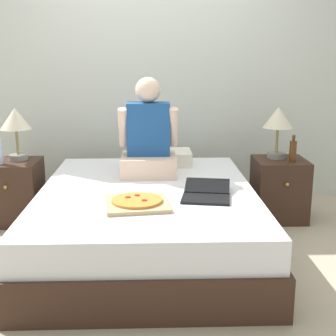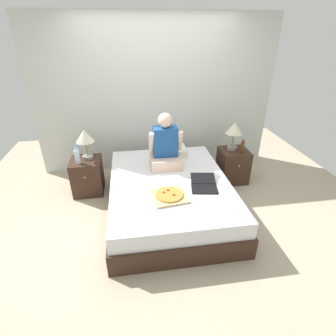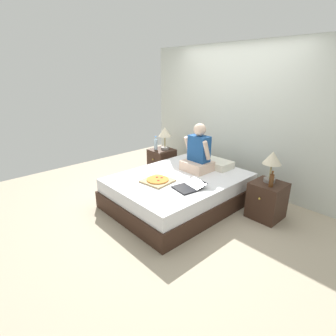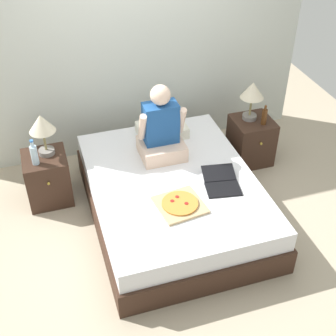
{
  "view_description": "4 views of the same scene",
  "coord_description": "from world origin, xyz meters",
  "px_view_note": "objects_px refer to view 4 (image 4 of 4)",
  "views": [
    {
      "loc": [
        0.04,
        -3.28,
        1.43
      ],
      "look_at": [
        0.15,
        -0.2,
        0.68
      ],
      "focal_mm": 50.0,
      "sensor_mm": 36.0,
      "label": 1
    },
    {
      "loc": [
        -0.47,
        -2.96,
        2.26
      ],
      "look_at": [
        -0.02,
        -0.05,
        0.68
      ],
      "focal_mm": 28.0,
      "sensor_mm": 36.0,
      "label": 2
    },
    {
      "loc": [
        2.7,
        -2.7,
        2.02
      ],
      "look_at": [
        -0.08,
        -0.16,
        0.63
      ],
      "focal_mm": 28.0,
      "sensor_mm": 36.0,
      "label": 3
    },
    {
      "loc": [
        -1.1,
        -3.34,
        3.3
      ],
      "look_at": [
        -0.06,
        -0.03,
        0.65
      ],
      "focal_mm": 50.0,
      "sensor_mm": 36.0,
      "label": 4
    }
  ],
  "objects_px": {
    "beer_bottle": "(264,116)",
    "person_seated": "(161,131)",
    "lamp_on_left_nightstand": "(42,126)",
    "nightstand_right": "(251,140)",
    "pizza_box": "(180,204)",
    "lamp_on_right_nightstand": "(252,93)",
    "nightstand_left": "(48,178)",
    "water_bottle": "(34,154)",
    "bed": "(173,197)",
    "laptop": "(222,184)"
  },
  "relations": [
    {
      "from": "nightstand_right",
      "to": "lamp_on_right_nightstand",
      "type": "relative_size",
      "value": 1.2
    },
    {
      "from": "lamp_on_right_nightstand",
      "to": "bed",
      "type": "bearing_deg",
      "value": -148.32
    },
    {
      "from": "bed",
      "to": "beer_bottle",
      "type": "height_order",
      "value": "beer_bottle"
    },
    {
      "from": "bed",
      "to": "beer_bottle",
      "type": "distance_m",
      "value": 1.4
    },
    {
      "from": "nightstand_left",
      "to": "pizza_box",
      "type": "distance_m",
      "value": 1.53
    },
    {
      "from": "bed",
      "to": "laptop",
      "type": "bearing_deg",
      "value": -29.88
    },
    {
      "from": "water_bottle",
      "to": "pizza_box",
      "type": "xyz_separation_m",
      "value": [
        1.18,
        -0.95,
        -0.16
      ]
    },
    {
      "from": "nightstand_left",
      "to": "person_seated",
      "type": "distance_m",
      "value": 1.29
    },
    {
      "from": "water_bottle",
      "to": "nightstand_right",
      "type": "relative_size",
      "value": 0.51
    },
    {
      "from": "bed",
      "to": "nightstand_right",
      "type": "xyz_separation_m",
      "value": [
        1.16,
        0.65,
        0.04
      ]
    },
    {
      "from": "nightstand_left",
      "to": "water_bottle",
      "type": "distance_m",
      "value": 0.4
    },
    {
      "from": "pizza_box",
      "to": "person_seated",
      "type": "bearing_deg",
      "value": 84.91
    },
    {
      "from": "nightstand_left",
      "to": "pizza_box",
      "type": "xyz_separation_m",
      "value": [
        1.1,
        -1.04,
        0.23
      ]
    },
    {
      "from": "nightstand_left",
      "to": "nightstand_right",
      "type": "bearing_deg",
      "value": 0.0
    },
    {
      "from": "nightstand_left",
      "to": "pizza_box",
      "type": "height_order",
      "value": "nightstand_left"
    },
    {
      "from": "lamp_on_right_nightstand",
      "to": "beer_bottle",
      "type": "bearing_deg",
      "value": -56.31
    },
    {
      "from": "beer_bottle",
      "to": "person_seated",
      "type": "distance_m",
      "value": 1.23
    },
    {
      "from": "beer_bottle",
      "to": "person_seated",
      "type": "relative_size",
      "value": 0.29
    },
    {
      "from": "water_bottle",
      "to": "nightstand_right",
      "type": "bearing_deg",
      "value": 2.15
    },
    {
      "from": "laptop",
      "to": "pizza_box",
      "type": "bearing_deg",
      "value": -161.45
    },
    {
      "from": "nightstand_right",
      "to": "laptop",
      "type": "bearing_deg",
      "value": -130.47
    },
    {
      "from": "lamp_on_left_nightstand",
      "to": "nightstand_right",
      "type": "xyz_separation_m",
      "value": [
        2.28,
        -0.05,
        -0.6
      ]
    },
    {
      "from": "beer_bottle",
      "to": "person_seated",
      "type": "height_order",
      "value": "person_seated"
    },
    {
      "from": "pizza_box",
      "to": "lamp_on_right_nightstand",
      "type": "bearing_deg",
      "value": 42.42
    },
    {
      "from": "nightstand_right",
      "to": "pizza_box",
      "type": "height_order",
      "value": "nightstand_right"
    },
    {
      "from": "nightstand_left",
      "to": "beer_bottle",
      "type": "distance_m",
      "value": 2.42
    },
    {
      "from": "lamp_on_left_nightstand",
      "to": "lamp_on_right_nightstand",
      "type": "relative_size",
      "value": 1.0
    },
    {
      "from": "pizza_box",
      "to": "nightstand_left",
      "type": "bearing_deg",
      "value": 136.55
    },
    {
      "from": "water_bottle",
      "to": "beer_bottle",
      "type": "height_order",
      "value": "water_bottle"
    },
    {
      "from": "water_bottle",
      "to": "nightstand_right",
      "type": "xyz_separation_m",
      "value": [
        2.4,
        0.09,
        -0.38
      ]
    },
    {
      "from": "lamp_on_right_nightstand",
      "to": "person_seated",
      "type": "xyz_separation_m",
      "value": [
        -1.12,
        -0.27,
        -0.1
      ]
    },
    {
      "from": "lamp_on_right_nightstand",
      "to": "water_bottle",
      "type": "bearing_deg",
      "value": -176.61
    },
    {
      "from": "person_seated",
      "to": "pizza_box",
      "type": "height_order",
      "value": "person_seated"
    },
    {
      "from": "laptop",
      "to": "pizza_box",
      "type": "relative_size",
      "value": 1.03
    },
    {
      "from": "lamp_on_left_nightstand",
      "to": "lamp_on_right_nightstand",
      "type": "height_order",
      "value": "same"
    },
    {
      "from": "nightstand_right",
      "to": "lamp_on_right_nightstand",
      "type": "bearing_deg",
      "value": 120.93
    },
    {
      "from": "lamp_on_left_nightstand",
      "to": "person_seated",
      "type": "height_order",
      "value": "person_seated"
    },
    {
      "from": "nightstand_left",
      "to": "nightstand_right",
      "type": "distance_m",
      "value": 2.32
    },
    {
      "from": "bed",
      "to": "person_seated",
      "type": "xyz_separation_m",
      "value": [
        0.01,
        0.42,
        0.53
      ]
    },
    {
      "from": "lamp_on_left_nightstand",
      "to": "beer_bottle",
      "type": "distance_m",
      "value": 2.36
    },
    {
      "from": "person_seated",
      "to": "nightstand_right",
      "type": "bearing_deg",
      "value": 11.07
    },
    {
      "from": "nightstand_left",
      "to": "water_bottle",
      "type": "xyz_separation_m",
      "value": [
        -0.08,
        -0.09,
        0.38
      ]
    },
    {
      "from": "water_bottle",
      "to": "laptop",
      "type": "bearing_deg",
      "value": -25.65
    },
    {
      "from": "nightstand_left",
      "to": "person_seated",
      "type": "height_order",
      "value": "person_seated"
    },
    {
      "from": "nightstand_right",
      "to": "pizza_box",
      "type": "distance_m",
      "value": 1.62
    },
    {
      "from": "nightstand_left",
      "to": "lamp_on_left_nightstand",
      "type": "relative_size",
      "value": 1.2
    },
    {
      "from": "lamp_on_right_nightstand",
      "to": "pizza_box",
      "type": "height_order",
      "value": "lamp_on_right_nightstand"
    },
    {
      "from": "beer_bottle",
      "to": "nightstand_right",
      "type": "bearing_deg",
      "value": 125.01
    },
    {
      "from": "lamp_on_left_nightstand",
      "to": "nightstand_right",
      "type": "distance_m",
      "value": 2.35
    },
    {
      "from": "pizza_box",
      "to": "beer_bottle",
      "type": "bearing_deg",
      "value": 36.0
    }
  ]
}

